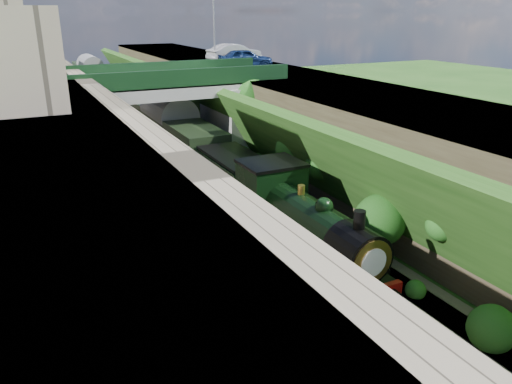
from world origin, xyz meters
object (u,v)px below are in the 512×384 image
road_bridge (175,110)px  tree (248,101)px  car_silver (234,53)px  car_blue (245,58)px  lamppost (214,26)px  locomotive (302,225)px  tender (235,182)px

road_bridge → tree: bearing=-20.9°
tree → car_silver: bearing=70.9°
road_bridge → tree: 5.35m
car_blue → car_silver: car_silver is taller
road_bridge → car_silver: car_silver is taller
lamppost → locomotive: size_ratio=0.59×
road_bridge → locomotive: road_bridge is taller
car_silver → road_bridge: bearing=128.6°
tree → lamppost: bearing=80.5°
road_bridge → car_blue: (7.83, 4.74, 2.96)m
car_silver → locomotive: 28.78m
tree → car_blue: (2.86, 6.63, 2.39)m
car_silver → tender: car_silver is taller
lamppost → locomotive: (-6.54, -26.36, -7.67)m
car_silver → tender: 22.10m
tree → locomotive: 16.40m
road_bridge → tender: bearing=-88.5°
tender → road_bridge: bearing=91.5°
car_blue → car_silver: size_ratio=0.90×
car_blue → locomotive: bearing=169.9°
road_bridge → tree: size_ratio=2.42×
tree → locomotive: tree is taller
lamppost → car_silver: size_ratio=1.16×
road_bridge → car_blue: size_ratio=3.46×
road_bridge → tender: 10.30m
tree → lamppost: size_ratio=1.10×
car_silver → locomotive: size_ratio=0.50×
car_silver → tender: bearing=147.7°
tree → car_silver: 12.38m
car_blue → car_silver: bearing=-4.0°
car_silver → tender: size_ratio=0.86×
lamppost → locomotive: lamppost is taller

